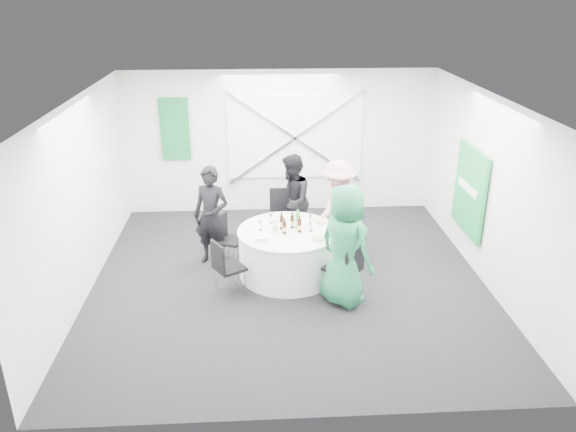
{
  "coord_description": "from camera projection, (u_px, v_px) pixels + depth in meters",
  "views": [
    {
      "loc": [
        -0.47,
        -7.66,
        4.27
      ],
      "look_at": [
        0.0,
        0.2,
        1.0
      ],
      "focal_mm": 35.0,
      "sensor_mm": 36.0,
      "label": 1
    }
  ],
  "objects": [
    {
      "name": "clear_water_bottle",
      "position": [
        275.0,
        226.0,
        8.5
      ],
      "size": [
        0.08,
        0.08,
        0.27
      ],
      "color": "white",
      "rests_on": "banquet_table"
    },
    {
      "name": "knife_b",
      "position": [
        324.0,
        236.0,
        8.42
      ],
      "size": [
        0.11,
        0.12,
        0.01
      ],
      "primitive_type": "cube",
      "rotation": [
        0.0,
        0.0,
        -0.73
      ],
      "color": "silver",
      "rests_on": "banquet_table"
    },
    {
      "name": "banquet_table",
      "position": [
        288.0,
        253.0,
        8.76
      ],
      "size": [
        1.56,
        1.56,
        0.76
      ],
      "color": "silver",
      "rests_on": "floor"
    },
    {
      "name": "chair_back",
      "position": [
        283.0,
        213.0,
        9.68
      ],
      "size": [
        0.47,
        0.48,
        1.02
      ],
      "rotation": [
        0.0,
        0.0,
        0.02
      ],
      "color": "black",
      "rests_on": "floor"
    },
    {
      "name": "chair_back_left",
      "position": [
        227.0,
        236.0,
        9.12
      ],
      "size": [
        0.51,
        0.5,
        0.82
      ],
      "rotation": [
        0.0,
        0.0,
        1.11
      ],
      "color": "black",
      "rests_on": "floor"
    },
    {
      "name": "window_brace_b",
      "position": [
        295.0,
        138.0,
        10.86
      ],
      "size": [
        2.63,
        0.05,
        1.84
      ],
      "primitive_type": "cube",
      "rotation": [
        0.0,
        -0.97,
        0.0
      ],
      "color": "silver",
      "rests_on": "window_panel"
    },
    {
      "name": "plate_back_right",
      "position": [
        321.0,
        223.0,
        8.86
      ],
      "size": [
        0.3,
        0.3,
        0.04
      ],
      "color": "white",
      "rests_on": "banquet_table"
    },
    {
      "name": "fork_d",
      "position": [
        264.0,
        219.0,
        9.01
      ],
      "size": [
        0.1,
        0.13,
        0.01
      ],
      "primitive_type": "cube",
      "rotation": [
        0.0,
        0.0,
        2.55
      ],
      "color": "silver",
      "rests_on": "banquet_table"
    },
    {
      "name": "plate_back_left",
      "position": [
        260.0,
        223.0,
        8.87
      ],
      "size": [
        0.27,
        0.27,
        0.01
      ],
      "color": "white",
      "rests_on": "banquet_table"
    },
    {
      "name": "knife_a",
      "position": [
        266.0,
        243.0,
        8.18
      ],
      "size": [
        0.1,
        0.13,
        0.01
      ],
      "primitive_type": "cube",
      "rotation": [
        0.0,
        0.0,
        -2.53
      ],
      "color": "silver",
      "rests_on": "banquet_table"
    },
    {
      "name": "wine_glass_b",
      "position": [
        271.0,
        215.0,
        8.85
      ],
      "size": [
        0.07,
        0.07,
        0.17
      ],
      "color": "white",
      "rests_on": "banquet_table"
    },
    {
      "name": "knife_c",
      "position": [
        278.0,
        216.0,
        9.13
      ],
      "size": [
        0.15,
        0.02,
        0.01
      ],
      "primitive_type": "cube",
      "rotation": [
        0.0,
        0.0,
        1.5
      ],
      "color": "silver",
      "rests_on": "banquet_table"
    },
    {
      "name": "wall_back",
      "position": [
        279.0,
        142.0,
        10.95
      ],
      "size": [
        6.0,
        0.0,
        6.0
      ],
      "primitive_type": "plane",
      "rotation": [
        1.57,
        0.0,
        0.0
      ],
      "color": "silver",
      "rests_on": "floor"
    },
    {
      "name": "wine_glass_e",
      "position": [
        260.0,
        222.0,
        8.59
      ],
      "size": [
        0.07,
        0.07,
        0.17
      ],
      "color": "white",
      "rests_on": "banquet_table"
    },
    {
      "name": "beer_bottle_b",
      "position": [
        292.0,
        222.0,
        8.66
      ],
      "size": [
        0.06,
        0.06,
        0.26
      ],
      "color": "#351B09",
      "rests_on": "banquet_table"
    },
    {
      "name": "fork_a",
      "position": [
        254.0,
        237.0,
        8.37
      ],
      "size": [
        0.11,
        0.12,
        0.01
      ],
      "primitive_type": "cube",
      "rotation": [
        0.0,
        0.0,
        -2.43
      ],
      "color": "silver",
      "rests_on": "banquet_table"
    },
    {
      "name": "green_sign",
      "position": [
        470.0,
        191.0,
        8.98
      ],
      "size": [
        0.05,
        1.2,
        1.4
      ],
      "primitive_type": "cube",
      "color": "green",
      "rests_on": "wall_right"
    },
    {
      "name": "beer_bottle_a",
      "position": [
        282.0,
        223.0,
        8.62
      ],
      "size": [
        0.06,
        0.06,
        0.28
      ],
      "color": "#351B09",
      "rests_on": "banquet_table"
    },
    {
      "name": "person_man_back",
      "position": [
        292.0,
        201.0,
        9.63
      ],
      "size": [
        0.52,
        0.84,
        1.63
      ],
      "primitive_type": "imported",
      "rotation": [
        0.0,
        0.0,
        -1.68
      ],
      "color": "black",
      "rests_on": "floor"
    },
    {
      "name": "wall_front",
      "position": [
        308.0,
        304.0,
        5.42
      ],
      "size": [
        6.0,
        0.0,
        6.0
      ],
      "primitive_type": "plane",
      "rotation": [
        -1.57,
        0.0,
        0.0
      ],
      "color": "silver",
      "rests_on": "floor"
    },
    {
      "name": "wine_glass_d",
      "position": [
        311.0,
        224.0,
        8.54
      ],
      "size": [
        0.07,
        0.07,
        0.17
      ],
      "color": "white",
      "rests_on": "banquet_table"
    },
    {
      "name": "plate_front_left",
      "position": [
        260.0,
        241.0,
        8.25
      ],
      "size": [
        0.26,
        0.26,
        0.01
      ],
      "color": "white",
      "rests_on": "banquet_table"
    },
    {
      "name": "knife_e",
      "position": [
        310.0,
        219.0,
        9.03
      ],
      "size": [
        0.09,
        0.14,
        0.01
      ],
      "primitive_type": "cube",
      "rotation": [
        0.0,
        0.0,
        0.53
      ],
      "color": "silver",
      "rests_on": "banquet_table"
    },
    {
      "name": "wine_glass_c",
      "position": [
        310.0,
        217.0,
        8.8
      ],
      "size": [
        0.07,
        0.07,
        0.17
      ],
      "color": "white",
      "rests_on": "banquet_table"
    },
    {
      "name": "person_man_back_left",
      "position": [
        211.0,
        216.0,
        8.98
      ],
      "size": [
        0.7,
        0.59,
        1.65
      ],
      "primitive_type": "imported",
      "rotation": [
        0.0,
        0.0,
        -0.39
      ],
      "color": "black",
      "rests_on": "floor"
    },
    {
      "name": "fork_c",
      "position": [
        299.0,
        217.0,
        9.12
      ],
      "size": [
        0.15,
        0.03,
        0.01
      ],
      "primitive_type": "cube",
      "rotation": [
        0.0,
        0.0,
        1.5
      ],
      "color": "silver",
      "rests_on": "banquet_table"
    },
    {
      "name": "chair_front_right",
      "position": [
        348.0,
        264.0,
        7.98
      ],
      "size": [
        0.63,
        0.63,
        0.98
      ],
      "rotation": [
        0.0,
        0.0,
        3.92
      ],
      "color": "black",
      "rests_on": "floor"
    },
    {
      "name": "green_banner",
      "position": [
        175.0,
        129.0,
        10.68
      ],
      "size": [
        0.55,
        0.04,
        1.2
      ],
      "primitive_type": "cube",
      "color": "#146628",
      "rests_on": "wall_back"
    },
    {
      "name": "person_woman_pink",
      "position": [
        337.0,
        208.0,
        9.34
      ],
      "size": [
        1.12,
        1.06,
        1.63
      ],
      "primitive_type": "imported",
      "rotation": [
        0.0,
        0.0,
        -2.43
      ],
      "color": "pink",
      "rests_on": "floor"
    },
    {
      "name": "ceiling",
      "position": [
        289.0,
        100.0,
        7.65
      ],
      "size": [
        6.0,
        6.0,
        0.0
      ],
      "primitive_type": "plane",
      "rotation": [
        3.14,
        0.0,
        0.0
      ],
      "color": "white",
      "rests_on": "wall_back"
    },
    {
      "name": "chair_front_left",
      "position": [
        225.0,
        264.0,
        8.14
      ],
      "size": [
        0.54,
        0.54,
        0.86
      ],
      "rotation": [
        0.0,
        0.0,
        2.11
      ],
      "color": "black",
      "rests_on": "floor"
    },
    {
      "name": "fork_b",
      "position": [
        314.0,
        242.0,
        8.22
      ],
      "size": [
        0.1,
        0.13,
        0.01
      ],
      "primitive_type": "cube",
      "rotation": [
        0.0,
        0.0,
        -0.6
      ],
      "color": "silver",
      "rests_on": "banquet_table"
    },
    {
      "name": "fork_e",
      "position": [
        323.0,
        225.0,
        8.79
      ],
      "size": [
        0.09,
        0.13,
        0.01
      ],
      "primitive_type": "cube",
      "rotation": [
        0.0,
        0.0,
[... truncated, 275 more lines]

